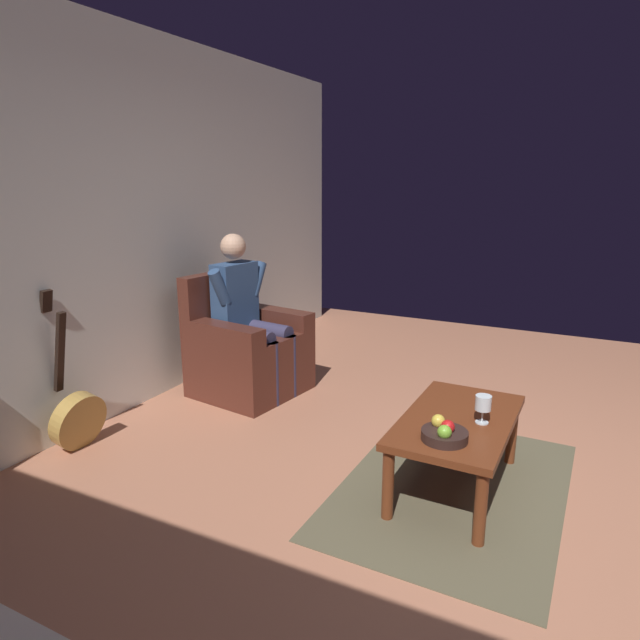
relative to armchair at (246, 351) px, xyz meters
The scene contains 9 objects.
ground_plane 2.46m from the armchair, 72.73° to the left, with size 7.38×7.38×0.00m, color #B07054.
wall_back 1.40m from the armchair, 40.52° to the right, with size 6.55×0.06×2.74m, color silver.
rug 2.03m from the armchair, 69.05° to the left, with size 1.69×1.16×0.01m, color brown.
armchair is the anchor object (origin of this frame).
person_seated 0.34m from the armchair, 81.85° to the left, with size 0.64×0.65×1.28m.
coffee_table 2.00m from the armchair, 69.05° to the left, with size 1.00×0.58×0.43m.
guitar 1.38m from the armchair, 17.65° to the right, with size 0.37×0.28×1.03m.
wine_glass_near 2.13m from the armchair, 70.14° to the left, with size 0.08×0.08×0.15m.
fruit_bowl 2.13m from the armchair, 61.50° to the left, with size 0.23×0.23×0.11m.
Camera 1 is at (2.84, 0.12, 1.70)m, focal length 31.29 mm.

